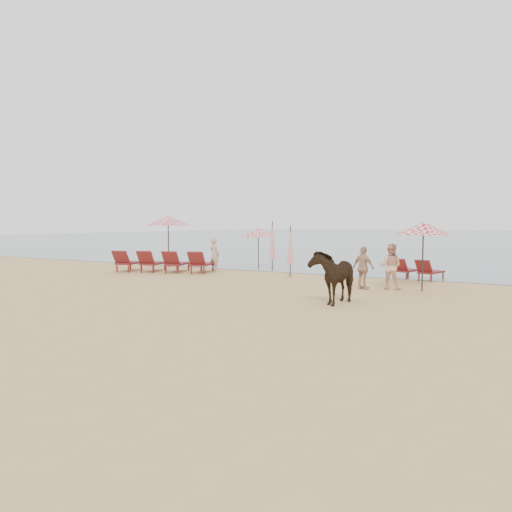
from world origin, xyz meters
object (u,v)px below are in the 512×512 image
at_px(umbrella_open_left_b, 258,232).
at_px(umbrella_closed_left, 272,240).
at_px(umbrella_open_right, 423,228).
at_px(beachgoer_left, 215,255).
at_px(cow, 334,276).
at_px(lounger_cluster_left, 163,262).
at_px(lounger_cluster_right, 417,270).
at_px(beachgoer_right_b, 363,268).
at_px(beachgoer_right_a, 390,266).
at_px(umbrella_open_left_a, 168,221).
at_px(umbrella_closed_right, 290,246).

distance_m(umbrella_open_left_b, umbrella_closed_left, 1.50).
relative_size(umbrella_open_right, beachgoer_left, 1.48).
relative_size(cow, beachgoer_left, 1.16).
bearing_deg(umbrella_open_left_b, umbrella_open_right, -46.27).
xyz_separation_m(lounger_cluster_left, lounger_cluster_right, (10.66, 2.98, -0.08)).
distance_m(lounger_cluster_left, beachgoer_right_b, 9.83).
relative_size(cow, beachgoer_right_a, 1.16).
distance_m(lounger_cluster_left, umbrella_open_right, 11.72).
height_order(lounger_cluster_right, umbrella_open_left_b, umbrella_open_left_b).
bearing_deg(umbrella_open_right, beachgoer_right_b, -178.72).
distance_m(umbrella_open_left_a, umbrella_open_left_b, 4.63).
xyz_separation_m(umbrella_closed_right, beachgoer_left, (-4.22, 0.51, -0.54)).
relative_size(umbrella_closed_right, beachgoer_right_a, 1.38).
relative_size(lounger_cluster_right, umbrella_closed_right, 0.88).
relative_size(umbrella_closed_right, beachgoer_left, 1.37).
xyz_separation_m(umbrella_open_left_a, umbrella_closed_right, (7.39, -0.92, -1.06)).
bearing_deg(umbrella_open_left_a, umbrella_open_left_b, 39.28).
xyz_separation_m(lounger_cluster_right, beachgoer_left, (-8.94, -1.35, 0.38)).
distance_m(umbrella_open_left_b, umbrella_open_right, 9.81).
distance_m(umbrella_open_right, umbrella_closed_right, 5.90).
height_order(cow, beachgoer_left, beachgoer_left).
relative_size(umbrella_open_left_a, cow, 1.46).
xyz_separation_m(beachgoer_left, beachgoer_right_b, (8.06, -2.57, -0.05)).
height_order(umbrella_open_right, beachgoer_right_a, umbrella_open_right).
relative_size(lounger_cluster_right, umbrella_open_left_a, 0.71).
distance_m(umbrella_closed_right, beachgoer_right_b, 4.40).
bearing_deg(umbrella_open_right, umbrella_open_left_a, 153.07).
relative_size(umbrella_closed_left, beachgoer_left, 1.50).
height_order(umbrella_open_left_b, beachgoer_right_a, umbrella_open_left_b).
xyz_separation_m(lounger_cluster_left, umbrella_open_right, (11.61, -0.35, 1.60)).
distance_m(umbrella_open_left_a, beachgoer_left, 3.57).
distance_m(umbrella_open_left_b, beachgoer_right_b, 8.59).
bearing_deg(umbrella_closed_right, cow, -52.42).
bearing_deg(lounger_cluster_right, beachgoer_left, -159.24).
height_order(lounger_cluster_left, beachgoer_right_b, beachgoer_right_b).
height_order(lounger_cluster_left, beachgoer_left, beachgoer_left).
height_order(umbrella_closed_left, umbrella_closed_right, umbrella_closed_left).
bearing_deg(lounger_cluster_left, cow, -41.18).
bearing_deg(beachgoer_left, umbrella_open_left_b, -100.15).
distance_m(lounger_cluster_right, beachgoer_right_b, 4.03).
relative_size(lounger_cluster_left, umbrella_closed_left, 2.00).
bearing_deg(umbrella_closed_right, umbrella_open_left_b, 139.00).
bearing_deg(lounger_cluster_left, umbrella_open_right, -20.33).
distance_m(umbrella_open_left_b, umbrella_closed_right, 4.24).
height_order(umbrella_closed_left, beachgoer_right_a, umbrella_closed_left).
distance_m(umbrella_open_right, beachgoer_right_b, 2.34).
bearing_deg(lounger_cluster_left, beachgoer_right_a, -20.76).
xyz_separation_m(umbrella_closed_right, cow, (4.07, -5.29, -0.55)).
relative_size(lounger_cluster_left, umbrella_open_left_b, 2.22).
bearing_deg(lounger_cluster_left, beachgoer_right_b, -24.06).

